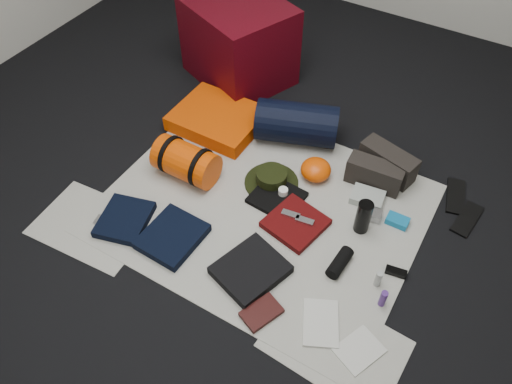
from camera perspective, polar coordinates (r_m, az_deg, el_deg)
The scene contains 37 objects.
floor at distance 2.66m, azimuth 0.79°, elevation -1.97°, with size 4.50×4.50×0.02m, color black.
newspaper_mat at distance 2.65m, azimuth 0.79°, elevation -1.80°, with size 1.60×1.30×0.01m, color beige.
newspaper_sheet_front_left at distance 2.71m, azimuth -18.19°, elevation -3.64°, with size 0.58×0.40×0.00m, color beige.
newspaper_sheet_front_right at distance 2.27m, azimuth 9.03°, elevation -16.80°, with size 0.58×0.40×0.00m, color beige.
red_cabinet at distance 3.37m, azimuth -1.96°, elevation 16.78°, with size 0.63×0.52×0.52m, color #4C050F.
sleeping_pad at distance 3.09m, azimuth -4.39°, elevation 8.34°, with size 0.51×0.42×0.09m, color #E44702.
stuff_sack at distance 2.76m, azimuth -7.98°, elevation 3.46°, with size 0.20×0.20×0.35m, color #DD4403.
sack_strap_left at distance 2.81m, azimuth -9.65°, elevation 4.27°, with size 0.22×0.22×0.03m, color black.
sack_strap_right at distance 2.71m, azimuth -6.29°, elevation 2.79°, with size 0.22×0.22×0.03m, color black.
navy_duffel at distance 2.94m, azimuth 4.68°, elevation 7.85°, with size 0.25×0.25×0.47m, color black.
boonie_brim at distance 2.76m, azimuth 1.77°, elevation 1.10°, with size 0.30×0.30×0.01m, color black.
boonie_crown at distance 2.73m, azimuth 1.79°, elevation 1.68°, with size 0.17×0.17×0.07m, color black.
hiking_boot_left at distance 2.78m, azimuth 13.41°, elevation 2.02°, with size 0.30×0.11×0.15m, color black.
hiking_boot_right at distance 2.86m, azimuth 14.82°, elevation 3.33°, with size 0.32×0.12×0.16m, color black.
flip_flop_left at distance 2.91m, azimuth 21.85°, elevation -0.46°, with size 0.09×0.25×0.01m, color black.
flip_flop_right at distance 2.82m, azimuth 22.98°, elevation -2.87°, with size 0.09×0.24×0.01m, color black.
trousers_navy_a at distance 2.66m, azimuth -14.77°, elevation -3.05°, with size 0.24×0.27×0.04m, color black.
trousers_navy_b at distance 2.54m, azimuth -9.54°, elevation -5.04°, with size 0.27×0.30×0.05m, color black.
trousers_charcoal at distance 2.39m, azimuth -0.62°, elevation -8.88°, with size 0.27×0.31×0.05m, color black.
black_tshirt at distance 2.68m, azimuth 2.41°, elevation -0.62°, with size 0.26×0.24×0.03m, color black.
red_shirt at distance 2.57m, azimuth 4.54°, elevation -3.55°, with size 0.27×0.27×0.04m, color #4B0808.
orange_stuff_sack at distance 2.78m, azimuth 6.85°, elevation 2.55°, with size 0.17×0.17×0.11m, color #DD4403.
first_aid_pouch at distance 2.73m, azimuth 12.62°, elevation -0.59°, with size 0.17×0.13×0.04m, color #9AA29A.
water_bottle at distance 2.54m, azimuth 12.16°, elevation -2.80°, with size 0.08×0.08×0.19m, color black.
speaker at distance 2.44m, azimuth 9.55°, elevation -7.96°, with size 0.07×0.07×0.17m, color black.
compact_camera at distance 2.66m, azimuth 12.92°, elevation -2.48°, with size 0.11×0.07×0.04m, color #B4B3B9.
cyan_case at distance 2.67m, azimuth 15.86°, elevation -3.18°, with size 0.11×0.07×0.04m, color #106C9F.
toiletry_purple at distance 2.36m, azimuth 14.32°, elevation -11.71°, with size 0.03×0.03×0.10m, color #482475.
toiletry_clear at distance 2.41m, azimuth 13.80°, elevation -9.62°, with size 0.03×0.03×0.09m, color #9EA29E.
paperback_book at distance 2.30m, azimuth 0.62°, elevation -13.60°, with size 0.11×0.18×0.02m, color black.
map_booklet at distance 2.30m, azimuth 7.41°, elevation -14.60°, with size 0.16×0.23×0.01m, color beige.
map_printout at distance 2.27m, azimuth 11.71°, elevation -17.26°, with size 0.15×0.19×0.01m, color beige.
sunglasses at distance 2.49m, azimuth 15.70°, elevation -8.79°, with size 0.10×0.04×0.03m, color black.
key_cluster at distance 2.71m, azimuth -17.29°, elevation -3.12°, with size 0.06×0.06×0.01m, color #B4B3B9.
tape_roll at distance 2.67m, azimuth 3.12°, elevation 0.05°, with size 0.05×0.05×0.04m, color white.
energy_bar_a at distance 2.57m, azimuth 3.99°, elevation -2.55°, with size 0.10×0.04×0.01m, color #B4B3B9.
energy_bar_b at distance 2.55m, azimuth 5.58°, elevation -3.26°, with size 0.10×0.04×0.01m, color #B4B3B9.
Camera 1 is at (0.82, -1.46, 2.06)m, focal length 35.00 mm.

